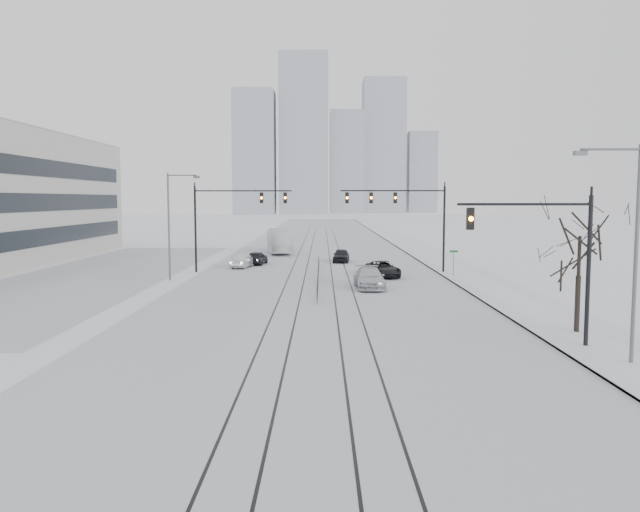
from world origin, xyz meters
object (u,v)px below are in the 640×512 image
at_px(traffic_mast_near, 554,249).
at_px(sedan_sb_outer, 243,261).
at_px(sedan_nb_front, 383,269).
at_px(sedan_nb_right, 369,278).
at_px(box_truck, 279,241).
at_px(sedan_sb_inner, 257,258).
at_px(sedan_nb_far, 341,256).
at_px(bare_tree, 580,246).

relative_size(traffic_mast_near, sedan_sb_outer, 1.71).
xyz_separation_m(sedan_nb_front, sedan_nb_right, (-1.71, -6.96, 0.09)).
relative_size(sedan_nb_front, sedan_nb_right, 0.93).
bearing_deg(box_truck, traffic_mast_near, 99.08).
distance_m(traffic_mast_near, sedan_nb_right, 20.89).
relative_size(sedan_sb_inner, sedan_nb_right, 0.77).
bearing_deg(sedan_nb_far, bare_tree, -68.54).
xyz_separation_m(sedan_nb_right, sedan_nb_far, (-1.56, 20.01, -0.06)).
xyz_separation_m(traffic_mast_near, sedan_nb_front, (-5.12, 26.33, -3.87)).
relative_size(sedan_sb_outer, box_truck, 0.38).
bearing_deg(sedan_nb_far, box_truck, 128.21).
xyz_separation_m(bare_tree, sedan_sb_inner, (-19.69, 33.64, -3.79)).
bearing_deg(bare_tree, sedan_nb_front, 107.90).
relative_size(bare_tree, sedan_nb_front, 1.22).
xyz_separation_m(sedan_nb_far, box_truck, (-7.51, 11.44, 0.78)).
relative_size(sedan_sb_outer, sedan_nb_right, 0.76).
bearing_deg(box_truck, sedan_nb_right, 97.80).
height_order(sedan_sb_inner, sedan_nb_right, sedan_nb_right).
height_order(sedan_sb_outer, sedan_nb_far, sedan_nb_far).
distance_m(sedan_sb_inner, box_truck, 14.27).
distance_m(sedan_sb_outer, sedan_nb_front, 15.16).
bearing_deg(box_truck, sedan_nb_far, 115.00).
distance_m(sedan_sb_inner, sedan_sb_outer, 3.19).
height_order(sedan_nb_front, sedan_nb_far, sedan_nb_far).
relative_size(traffic_mast_near, sedan_nb_far, 1.66).
relative_size(bare_tree, sedan_sb_inner, 1.48).
bearing_deg(sedan_sb_outer, sedan_nb_front, 161.97).
xyz_separation_m(traffic_mast_near, sedan_sb_inner, (-17.28, 36.65, -3.86)).
bearing_deg(bare_tree, sedan_nb_far, 106.54).
height_order(sedan_nb_far, box_truck, box_truck).
bearing_deg(sedan_nb_front, box_truck, 104.07).
distance_m(sedan_sb_outer, sedan_nb_far, 11.52).
bearing_deg(sedan_sb_inner, traffic_mast_near, 123.32).
bearing_deg(bare_tree, box_truck, 110.96).
relative_size(traffic_mast_near, sedan_nb_front, 1.40).
bearing_deg(sedan_sb_outer, sedan_nb_right, 139.85).
xyz_separation_m(traffic_mast_near, box_truck, (-15.91, 50.83, -3.06)).
distance_m(sedan_nb_right, box_truck, 32.75).
bearing_deg(sedan_nb_right, bare_tree, -62.30).
bearing_deg(sedan_sb_outer, sedan_nb_far, -139.32).
xyz_separation_m(sedan_sb_outer, box_truck, (2.48, 17.17, 0.83)).
distance_m(bare_tree, box_truck, 51.30).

